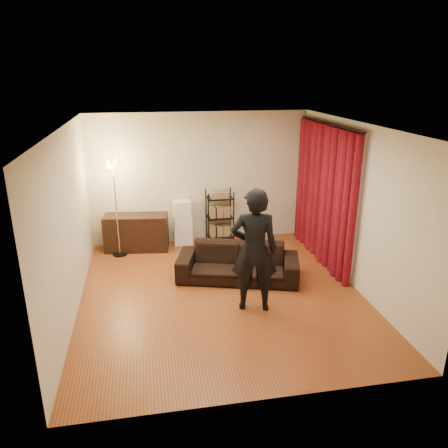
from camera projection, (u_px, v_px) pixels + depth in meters
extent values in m
plane|color=brown|center=(221.00, 293.00, 7.16)|extent=(5.00, 5.00, 0.00)
plane|color=white|center=(221.00, 126.00, 6.27)|extent=(5.00, 5.00, 0.00)
plane|color=beige|center=(200.00, 178.00, 9.03)|extent=(5.00, 0.00, 5.00)
plane|color=beige|center=(264.00, 291.00, 4.39)|extent=(5.00, 0.00, 5.00)
plane|color=beige|center=(69.00, 224.00, 6.33)|extent=(0.00, 5.00, 5.00)
plane|color=beige|center=(357.00, 208.00, 7.09)|extent=(0.00, 5.00, 5.00)
cylinder|color=black|center=(329.00, 123.00, 7.72)|extent=(0.04, 2.65, 0.04)
imported|color=black|center=(238.00, 263.00, 7.57)|extent=(2.22, 1.36, 0.61)
imported|color=black|center=(254.00, 250.00, 6.42)|extent=(0.78, 0.59, 1.91)
cube|color=black|center=(137.00, 233.00, 8.82)|extent=(1.31, 0.63, 0.73)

